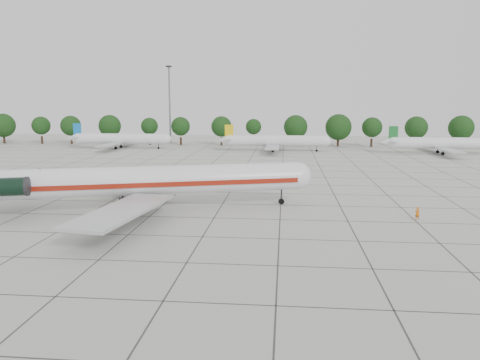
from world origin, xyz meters
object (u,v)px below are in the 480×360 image
(ground_crew, at_px, (417,213))
(bg_airliner_c, at_px, (276,141))
(bg_airliner_b, at_px, (121,139))
(bg_airliner_d, at_px, (444,143))
(floodlight_mast, at_px, (170,100))
(main_airliner, at_px, (126,181))

(ground_crew, relative_size, bg_airliner_c, 0.06)
(bg_airliner_b, relative_size, bg_airliner_c, 1.00)
(bg_airliner_d, distance_m, floodlight_mast, 85.39)
(ground_crew, bearing_deg, main_airliner, -16.86)
(bg_airliner_c, distance_m, floodlight_mast, 44.15)
(bg_airliner_b, bearing_deg, bg_airliner_c, -3.76)
(main_airliner, xyz_separation_m, bg_airliner_c, (17.56, 74.48, -1.05))
(main_airliner, distance_m, bg_airliner_b, 82.57)
(bg_airliner_b, xyz_separation_m, bg_airliner_c, (46.02, -3.03, 0.00))
(bg_airliner_c, height_order, bg_airliner_d, same)
(ground_crew, distance_m, bg_airliner_b, 101.64)
(bg_airliner_b, height_order, bg_airliner_c, same)
(bg_airliner_c, xyz_separation_m, floodlight_mast, (-35.91, 23.02, 11.37))
(bg_airliner_b, relative_size, floodlight_mast, 1.11)
(main_airliner, bearing_deg, floodlight_mast, 83.85)
(bg_airliner_d, bearing_deg, bg_airliner_b, 176.15)
(main_airliner, xyz_separation_m, floodlight_mast, (-18.35, 97.51, 10.32))
(bg_airliner_c, bearing_deg, ground_crew, -76.33)
(ground_crew, xyz_separation_m, bg_airliner_d, (26.22, 72.51, 2.11))
(bg_airliner_d, height_order, floodlight_mast, floodlight_mast)
(main_airliner, relative_size, bg_airliner_c, 1.66)
(bg_airliner_d, bearing_deg, bg_airliner_c, 176.05)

